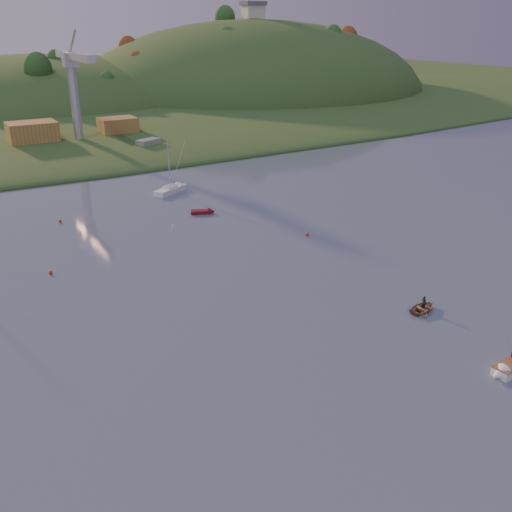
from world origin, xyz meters
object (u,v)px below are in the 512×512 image
sailboat_far (170,189)px  red_tender (206,212)px  fishing_boat (511,365)px  canoe (423,308)px

sailboat_far → red_tender: 14.20m
fishing_boat → canoe: 12.53m
red_tender → canoe: bearing=-60.4°
sailboat_far → fishing_boat: bearing=-115.4°
canoe → red_tender: size_ratio=0.87×
canoe → red_tender: red_tender is taller
fishing_boat → canoe: size_ratio=1.46×
sailboat_far → red_tender: bearing=-117.4°
fishing_boat → red_tender: (-3.42, 55.05, -0.45)m
canoe → sailboat_far: bearing=-4.2°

